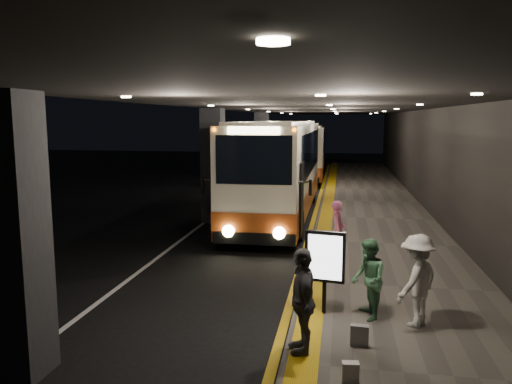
% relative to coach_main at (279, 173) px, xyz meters
% --- Properties ---
extents(ground, '(90.00, 90.00, 0.00)m').
position_rel_coach_main_xyz_m(ground, '(-0.93, -5.20, -1.82)').
color(ground, black).
extents(lane_line_white, '(0.12, 50.00, 0.01)m').
position_rel_coach_main_xyz_m(lane_line_white, '(-2.73, -0.20, -1.81)').
color(lane_line_white, silver).
rests_on(lane_line_white, ground).
extents(kerb_stripe_yellow, '(0.18, 50.00, 0.01)m').
position_rel_coach_main_xyz_m(kerb_stripe_yellow, '(1.42, -0.20, -1.81)').
color(kerb_stripe_yellow, gold).
rests_on(kerb_stripe_yellow, ground).
extents(sidewalk, '(4.50, 50.00, 0.15)m').
position_rel_coach_main_xyz_m(sidewalk, '(3.82, -0.20, -1.74)').
color(sidewalk, '#514C44').
rests_on(sidewalk, ground).
extents(tactile_strip, '(0.50, 50.00, 0.01)m').
position_rel_coach_main_xyz_m(tactile_strip, '(1.92, -0.20, -1.66)').
color(tactile_strip, gold).
rests_on(tactile_strip, sidewalk).
extents(terminal_wall, '(0.10, 50.00, 6.00)m').
position_rel_coach_main_xyz_m(terminal_wall, '(6.07, -0.20, 1.18)').
color(terminal_wall, black).
rests_on(terminal_wall, ground).
extents(support_columns, '(0.80, 24.80, 4.40)m').
position_rel_coach_main_xyz_m(support_columns, '(-2.43, -1.20, 0.38)').
color(support_columns, black).
rests_on(support_columns, ground).
extents(canopy, '(9.00, 50.00, 0.40)m').
position_rel_coach_main_xyz_m(canopy, '(1.57, -0.20, 2.78)').
color(canopy, black).
rests_on(canopy, support_columns).
extents(coach_main, '(2.55, 12.18, 3.78)m').
position_rel_coach_main_xyz_m(coach_main, '(0.00, 0.00, 0.00)').
color(coach_main, beige).
rests_on(coach_main, ground).
extents(coach_second, '(2.57, 11.11, 3.48)m').
position_rel_coach_main_xyz_m(coach_second, '(0.13, 14.24, -0.15)').
color(coach_second, beige).
rests_on(coach_second, ground).
extents(passenger_boarding, '(0.39, 0.60, 1.64)m').
position_rel_coach_main_xyz_m(passenger_boarding, '(2.41, -6.38, -0.84)').
color(passenger_boarding, '#D2628C').
rests_on(passenger_boarding, sidewalk).
extents(passenger_waiting_green, '(0.60, 0.83, 1.57)m').
position_rel_coach_main_xyz_m(passenger_waiting_green, '(3.01, -10.39, -0.88)').
color(passenger_waiting_green, '#457C54').
rests_on(passenger_waiting_green, sidewalk).
extents(passenger_waiting_white, '(1.10, 1.21, 1.74)m').
position_rel_coach_main_xyz_m(passenger_waiting_white, '(3.88, -10.58, -0.80)').
color(passenger_waiting_white, '#BABAB3').
rests_on(passenger_waiting_white, sidewalk).
extents(passenger_waiting_grey, '(0.75, 1.13, 1.77)m').
position_rel_coach_main_xyz_m(passenger_waiting_grey, '(1.87, -12.01, -0.78)').
color(passenger_waiting_grey, '#545358').
rests_on(passenger_waiting_grey, sidewalk).
extents(bag_polka, '(0.31, 0.16, 0.37)m').
position_rel_coach_main_xyz_m(bag_polka, '(2.82, -11.64, -1.48)').
color(bag_polka, black).
rests_on(bag_polka, sidewalk).
extents(bag_plain, '(0.26, 0.17, 0.30)m').
position_rel_coach_main_xyz_m(bag_plain, '(2.65, -12.87, -1.51)').
color(bag_plain, silver).
rests_on(bag_plain, sidewalk).
extents(info_sign, '(0.79, 0.24, 1.67)m').
position_rel_coach_main_xyz_m(info_sign, '(2.17, -10.28, -0.54)').
color(info_sign, black).
rests_on(info_sign, sidewalk).
extents(stanchion_post, '(0.05, 0.05, 1.19)m').
position_rel_coach_main_xyz_m(stanchion_post, '(1.82, -8.72, -1.07)').
color(stanchion_post, black).
rests_on(stanchion_post, sidewalk).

